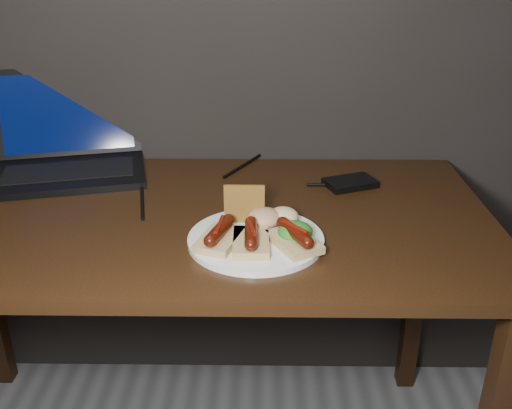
{
  "coord_description": "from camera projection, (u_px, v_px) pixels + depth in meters",
  "views": [
    {
      "loc": [
        0.19,
        0.23,
        1.3
      ],
      "look_at": [
        0.17,
        1.27,
        0.82
      ],
      "focal_mm": 40.0,
      "sensor_mm": 36.0,
      "label": 1
    }
  ],
  "objects": [
    {
      "name": "salad_greens",
      "position": [
        295.0,
        232.0,
        1.13
      ],
      "size": [
        0.07,
        0.07,
        0.04
      ],
      "primitive_type": "ellipsoid",
      "color": "#125D13",
      "rests_on": "plate"
    },
    {
      "name": "hard_drive",
      "position": [
        350.0,
        183.0,
        1.42
      ],
      "size": [
        0.14,
        0.12,
        0.02
      ],
      "primitive_type": "cube",
      "rotation": [
        0.0,
        0.0,
        0.38
      ],
      "color": "black",
      "rests_on": "desk"
    },
    {
      "name": "desk_cables",
      "position": [
        167.0,
        185.0,
        1.42
      ],
      "size": [
        0.97,
        0.44,
        0.01
      ],
      "color": "black",
      "rests_on": "desk"
    },
    {
      "name": "coleslaw_mound",
      "position": [
        283.0,
        216.0,
        1.2
      ],
      "size": [
        0.06,
        0.06,
        0.04
      ],
      "primitive_type": "ellipsoid",
      "color": "beige",
      "rests_on": "plate"
    },
    {
      "name": "desk",
      "position": [
        182.0,
        247.0,
        1.32
      ],
      "size": [
        1.4,
        0.7,
        0.75
      ],
      "color": "#341F0D",
      "rests_on": "ground"
    },
    {
      "name": "bread_sausage_left",
      "position": [
        220.0,
        235.0,
        1.12
      ],
      "size": [
        0.1,
        0.13,
        0.04
      ],
      "color": "#D0B67A",
      "rests_on": "plate"
    },
    {
      "name": "bread_sausage_center",
      "position": [
        251.0,
        238.0,
        1.11
      ],
      "size": [
        0.07,
        0.12,
        0.04
      ],
      "color": "#D0B67A",
      "rests_on": "plate"
    },
    {
      "name": "crispbread",
      "position": [
        244.0,
        204.0,
        1.19
      ],
      "size": [
        0.09,
        0.01,
        0.08
      ],
      "primitive_type": "cube",
      "color": "#AE862F",
      "rests_on": "plate"
    },
    {
      "name": "salsa_mound",
      "position": [
        264.0,
        218.0,
        1.18
      ],
      "size": [
        0.07,
        0.07,
        0.04
      ],
      "primitive_type": "ellipsoid",
      "color": "maroon",
      "rests_on": "plate"
    },
    {
      "name": "bread_sausage_right",
      "position": [
        294.0,
        238.0,
        1.11
      ],
      "size": [
        0.12,
        0.13,
        0.04
      ],
      "color": "#D0B67A",
      "rests_on": "plate"
    },
    {
      "name": "plate",
      "position": [
        256.0,
        239.0,
        1.15
      ],
      "size": [
        0.36,
        0.36,
        0.01
      ],
      "primitive_type": "cylinder",
      "rotation": [
        0.0,
        0.0,
        -0.37
      ],
      "color": "white",
      "rests_on": "desk"
    },
    {
      "name": "laptop",
      "position": [
        68.0,
        150.0,
        1.5
      ],
      "size": [
        0.45,
        0.41,
        0.25
      ],
      "color": "black",
      "rests_on": "desk"
    }
  ]
}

